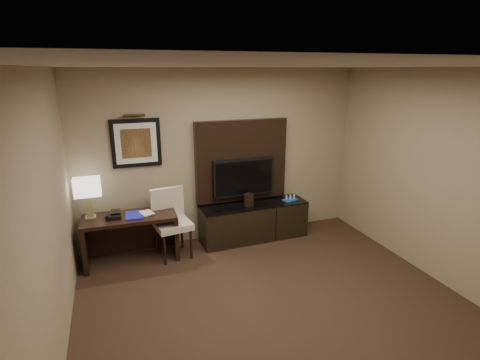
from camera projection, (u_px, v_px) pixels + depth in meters
name	position (u px, v px, depth m)	size (l,w,h in m)	color
floor	(291.00, 328.00, 4.03)	(4.50, 5.00, 0.01)	#311F16
ceiling	(303.00, 66.00, 3.26)	(4.50, 5.00, 0.01)	silver
wall_back	(222.00, 156.00, 5.91)	(4.50, 0.01, 2.70)	gray
wall_left	(40.00, 245.00, 2.93)	(0.01, 5.00, 2.70)	gray
wall_right	(469.00, 187.00, 4.37)	(0.01, 5.00, 2.70)	gray
desk	(131.00, 238.00, 5.35)	(1.29, 0.55, 0.69)	black
credenza	(254.00, 221.00, 6.07)	(1.74, 0.48, 0.60)	black
tv_wall_panel	(241.00, 161.00, 5.97)	(1.50, 0.12, 1.30)	black
tv	(243.00, 177.00, 5.95)	(1.00, 0.08, 0.60)	black
artwork	(136.00, 143.00, 5.39)	(0.70, 0.04, 0.70)	black
picture_light	(134.00, 115.00, 5.24)	(0.04, 0.04, 0.30)	#3E2D13
desk_chair	(173.00, 224.00, 5.44)	(0.49, 0.57, 1.02)	beige
table_lamp	(89.00, 200.00, 5.12)	(0.32, 0.18, 0.52)	#94885C
desk_phone	(113.00, 215.00, 5.16)	(0.20, 0.18, 0.10)	black
blue_folder	(134.00, 215.00, 5.25)	(0.24, 0.32, 0.02)	#1A1FAA
book	(140.00, 208.00, 5.25)	(0.17, 0.02, 0.23)	beige
ice_bucket	(249.00, 200.00, 5.90)	(0.17, 0.17, 0.19)	black
minibar_tray	(290.00, 198.00, 6.14)	(0.24, 0.15, 0.09)	blue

